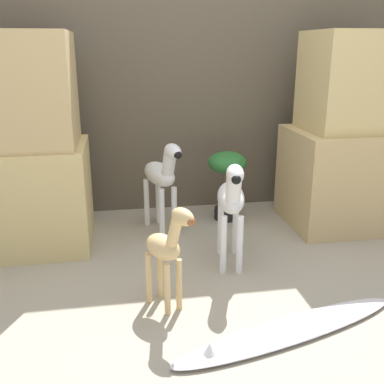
{
  "coord_description": "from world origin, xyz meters",
  "views": [
    {
      "loc": [
        -0.49,
        -1.88,
        1.23
      ],
      "look_at": [
        -0.05,
        0.76,
        0.36
      ],
      "focal_mm": 42.0,
      "sensor_mm": 36.0,
      "label": 1
    }
  ],
  "objects_px": {
    "giraffe_figurine": "(167,247)",
    "potted_palm_front": "(227,172)",
    "surfboard": "(289,330)",
    "zebra_left": "(162,175)",
    "zebra_right": "(231,200)"
  },
  "relations": [
    {
      "from": "zebra_left",
      "to": "surfboard",
      "type": "bearing_deg",
      "value": -70.99
    },
    {
      "from": "potted_palm_front",
      "to": "zebra_right",
      "type": "bearing_deg",
      "value": -102.15
    },
    {
      "from": "surfboard",
      "to": "zebra_left",
      "type": "bearing_deg",
      "value": 109.01
    },
    {
      "from": "surfboard",
      "to": "giraffe_figurine",
      "type": "bearing_deg",
      "value": 149.46
    },
    {
      "from": "zebra_left",
      "to": "giraffe_figurine",
      "type": "relative_size",
      "value": 1.18
    },
    {
      "from": "zebra_right",
      "to": "potted_palm_front",
      "type": "xyz_separation_m",
      "value": [
        0.16,
        0.74,
        -0.05
      ]
    },
    {
      "from": "zebra_left",
      "to": "giraffe_figurine",
      "type": "distance_m",
      "value": 0.96
    },
    {
      "from": "zebra_right",
      "to": "potted_palm_front",
      "type": "height_order",
      "value": "zebra_right"
    },
    {
      "from": "surfboard",
      "to": "potted_palm_front",
      "type": "bearing_deg",
      "value": 87.65
    },
    {
      "from": "zebra_left",
      "to": "potted_palm_front",
      "type": "relative_size",
      "value": 1.28
    },
    {
      "from": "potted_palm_front",
      "to": "surfboard",
      "type": "height_order",
      "value": "potted_palm_front"
    },
    {
      "from": "giraffe_figurine",
      "to": "surfboard",
      "type": "bearing_deg",
      "value": -30.54
    },
    {
      "from": "surfboard",
      "to": "zebra_right",
      "type": "bearing_deg",
      "value": 98.18
    },
    {
      "from": "giraffe_figurine",
      "to": "potted_palm_front",
      "type": "height_order",
      "value": "giraffe_figurine"
    },
    {
      "from": "zebra_left",
      "to": "giraffe_figurine",
      "type": "xyz_separation_m",
      "value": [
        -0.08,
        -0.96,
        -0.08
      ]
    }
  ]
}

